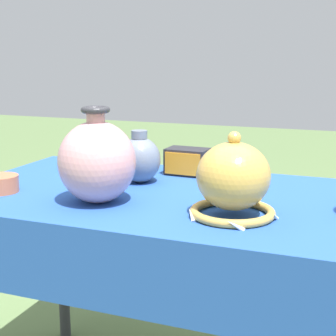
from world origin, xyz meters
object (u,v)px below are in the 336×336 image
at_px(pot_squat_terracotta, 1,184).
at_px(bowl_shallow_celadon, 84,162).
at_px(vase_tall_bulbous, 97,161).
at_px(mosaic_tile_box, 187,162).
at_px(vase_dome_bell, 233,181).
at_px(jar_round_slate, 140,159).

height_order(pot_squat_terracotta, bowl_shallow_celadon, pot_squat_terracotta).
relative_size(vase_tall_bulbous, mosaic_tile_box, 1.82).
distance_m(vase_tall_bulbous, mosaic_tile_box, 0.43).
xyz_separation_m(vase_dome_bell, bowl_shallow_celadon, (-0.63, 0.35, -0.07)).
distance_m(vase_dome_bell, bowl_shallow_celadon, 0.73).
distance_m(pot_squat_terracotta, bowl_shallow_celadon, 0.38).
bearing_deg(bowl_shallow_celadon, mosaic_tile_box, 7.93).
xyz_separation_m(vase_dome_bell, mosaic_tile_box, (-0.26, 0.40, -0.05)).
bearing_deg(bowl_shallow_celadon, jar_round_slate, -22.12).
distance_m(mosaic_tile_box, jar_round_slate, 0.19).
relative_size(vase_dome_bell, jar_round_slate, 1.38).
bearing_deg(bowl_shallow_celadon, vase_tall_bulbous, -55.05).
height_order(vase_dome_bell, mosaic_tile_box, vase_dome_bell).
height_order(vase_tall_bulbous, bowl_shallow_celadon, vase_tall_bulbous).
height_order(mosaic_tile_box, pot_squat_terracotta, mosaic_tile_box).
height_order(vase_tall_bulbous, pot_squat_terracotta, vase_tall_bulbous).
bearing_deg(jar_round_slate, mosaic_tile_box, 56.32).
bearing_deg(vase_tall_bulbous, mosaic_tile_box, 73.58).
relative_size(pot_squat_terracotta, bowl_shallow_celadon, 0.63).
bearing_deg(pot_squat_terracotta, bowl_shallow_celadon, 79.21).
height_order(vase_tall_bulbous, mosaic_tile_box, vase_tall_bulbous).
relative_size(jar_round_slate, bowl_shallow_celadon, 1.01).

